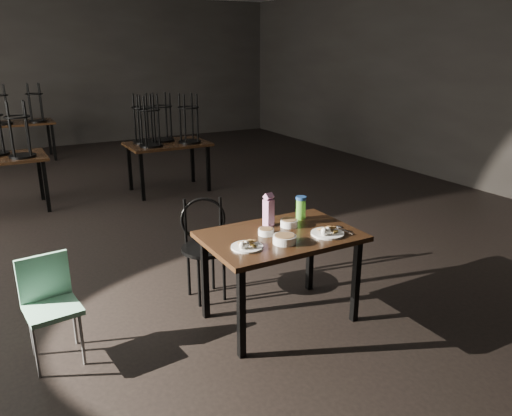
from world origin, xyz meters
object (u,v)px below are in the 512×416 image
main_table (281,243)px  school_chair (50,299)px  water_bottle (301,207)px  bentwood_chair (205,240)px  juice_carton (269,211)px

main_table → school_chair: school_chair is taller
water_bottle → main_table: bearing=-146.4°
bentwood_chair → school_chair: bearing=-146.6°
juice_carton → water_bottle: (0.33, 0.01, -0.03)m
main_table → water_bottle: (0.34, 0.22, 0.18)m
juice_carton → water_bottle: bearing=2.3°
water_bottle → bentwood_chair: size_ratio=0.22×
school_chair → juice_carton: bearing=-10.4°
main_table → bentwood_chair: bentwood_chair is taller
juice_carton → school_chair: bearing=175.5°
bentwood_chair → juice_carton: bearing=-34.2°
main_table → water_bottle: size_ratio=6.06×
water_bottle → bentwood_chair: water_bottle is taller
bentwood_chair → water_bottle: bearing=-15.6°
school_chair → water_bottle: bearing=-9.3°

